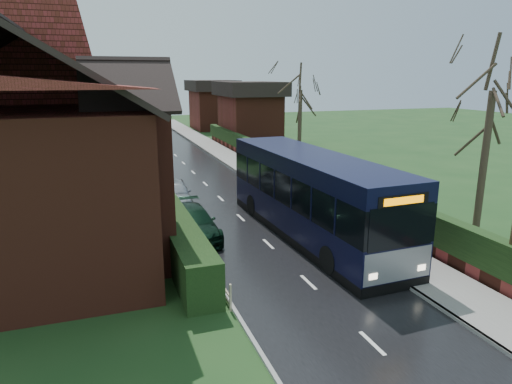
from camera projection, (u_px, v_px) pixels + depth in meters
name	position (u px, v px, depth m)	size (l,w,h in m)	color
ground	(286.00, 262.00, 17.92)	(140.00, 140.00, 0.00)	#29481E
road	(221.00, 199.00, 27.06)	(6.00, 100.00, 0.02)	black
pavement	(287.00, 192.00, 28.41)	(2.50, 100.00, 0.14)	slate
kerb_right	(269.00, 193.00, 28.02)	(0.12, 100.00, 0.14)	gray
kerb_left	(169.00, 203.00, 26.08)	(0.12, 100.00, 0.10)	gray
front_hedge	(167.00, 216.00, 21.05)	(1.20, 16.00, 1.60)	black
picket_fence	(183.00, 222.00, 21.37)	(0.10, 16.00, 0.90)	tan
right_wall_hedge	(309.00, 175.00, 28.67)	(0.60, 50.00, 1.80)	maroon
brick_house	(43.00, 145.00, 18.41)	(9.30, 14.60, 10.30)	maroon
bus	(311.00, 196.00, 20.37)	(3.27, 12.42, 3.75)	black
car_silver	(174.00, 193.00, 25.47)	(1.72, 4.29, 1.46)	#A8A9AD
car_green	(192.00, 223.00, 20.48)	(1.90, 4.68, 1.36)	black
car_distant	(153.00, 132.00, 53.37)	(1.40, 4.01, 1.32)	black
bus_stop_sign	(298.00, 181.00, 24.00)	(0.09, 0.40, 2.61)	slate
tree_right_near	(494.00, 80.00, 18.73)	(4.30, 4.30, 9.29)	#3B2D22
tree_right_far	(301.00, 85.00, 36.22)	(4.43, 4.43, 8.56)	#392C21
tree_house_side	(34.00, 83.00, 27.97)	(3.91, 3.91, 8.89)	#362B1F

